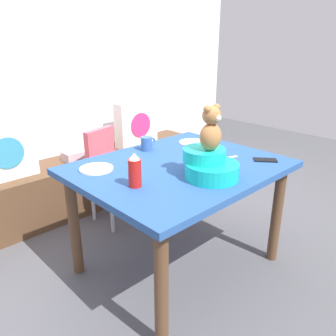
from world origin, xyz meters
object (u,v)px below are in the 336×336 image
object	(u,v)px
book_stack	(75,156)
pillow_floral_right	(136,124)
pillow_floral_left	(4,151)
teddy_bear	(211,129)
dining_table	(179,179)
dinner_plate_near	(193,143)
infant_seat_teal	(209,165)
cell_phone	(265,160)
highchair	(112,163)
ketchup_bottle	(135,171)
dinner_plate_far	(96,169)
coffee_mug	(147,143)

from	to	relation	value
book_stack	pillow_floral_right	bearing A→B (deg)	-1.75
pillow_floral_left	teddy_bear	bearing A→B (deg)	-68.01
pillow_floral_right	dining_table	size ratio (longest dim) A/B	0.35
pillow_floral_left	dinner_plate_near	world-z (taller)	pillow_floral_left
infant_seat_teal	cell_phone	size ratio (longest dim) A/B	2.29
highchair	ketchup_bottle	distance (m)	1.04
book_stack	dinner_plate_far	world-z (taller)	dinner_plate_far
book_stack	teddy_bear	size ratio (longest dim) A/B	0.80
pillow_floral_right	pillow_floral_left	bearing A→B (deg)	180.00
dining_table	teddy_bear	bearing A→B (deg)	-95.48
highchair	infant_seat_teal	size ratio (longest dim) A/B	2.39
infant_seat_teal	teddy_bear	size ratio (longest dim) A/B	1.32
pillow_floral_right	dinner_plate_near	bearing A→B (deg)	-103.99
pillow_floral_left	book_stack	xyz separation A→B (m)	(0.58, 0.02, -0.18)
dinner_plate_far	highchair	bearing A→B (deg)	48.44
pillow_floral_right	book_stack	world-z (taller)	pillow_floral_right
pillow_floral_left	cell_phone	world-z (taller)	pillow_floral_left
pillow_floral_right	dinner_plate_far	distance (m)	1.43
highchair	cell_phone	world-z (taller)	highchair
book_stack	pillow_floral_left	bearing A→B (deg)	-177.95
dining_table	teddy_bear	xyz separation A→B (m)	(-0.02, -0.26, 0.38)
book_stack	infant_seat_teal	size ratio (longest dim) A/B	0.61
dining_table	infant_seat_teal	bearing A→B (deg)	-95.49
infant_seat_teal	teddy_bear	distance (m)	0.21
book_stack	infant_seat_teal	world-z (taller)	infant_seat_teal
ketchup_bottle	book_stack	bearing A→B (deg)	74.81
teddy_bear	dinner_plate_near	world-z (taller)	teddy_bear
dinner_plate_far	coffee_mug	bearing A→B (deg)	10.09
ketchup_bottle	cell_phone	size ratio (longest dim) A/B	1.28
infant_seat_teal	ketchup_bottle	bearing A→B (deg)	153.51
teddy_bear	dinner_plate_near	xyz separation A→B (m)	(0.42, 0.51, -0.27)
teddy_bear	ketchup_bottle	xyz separation A→B (m)	(-0.38, 0.19, -0.19)
dining_table	highchair	size ratio (longest dim) A/B	1.58
cell_phone	infant_seat_teal	bearing A→B (deg)	132.31
book_stack	highchair	distance (m)	0.45
highchair	pillow_floral_right	bearing A→B (deg)	35.31
pillow_floral_right	highchair	distance (m)	0.74
dining_table	ketchup_bottle	xyz separation A→B (m)	(-0.40, -0.07, 0.19)
cell_phone	highchair	bearing A→B (deg)	69.91
teddy_bear	dinner_plate_far	size ratio (longest dim) A/B	1.25
dinner_plate_near	cell_phone	bearing A→B (deg)	-84.63
dining_table	ketchup_bottle	world-z (taller)	ketchup_bottle
pillow_floral_left	ketchup_bottle	size ratio (longest dim) A/B	2.38
dining_table	infant_seat_teal	size ratio (longest dim) A/B	3.78
pillow_floral_right	book_stack	bearing A→B (deg)	178.25
highchair	dinner_plate_near	xyz separation A→B (m)	(0.34, -0.56, 0.22)
pillow_floral_left	coffee_mug	xyz separation A→B (m)	(0.68, -0.87, 0.11)
pillow_floral_left	coffee_mug	bearing A→B (deg)	-52.15
dinner_plate_near	teddy_bear	bearing A→B (deg)	-129.70
pillow_floral_left	cell_phone	bearing A→B (deg)	-55.31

